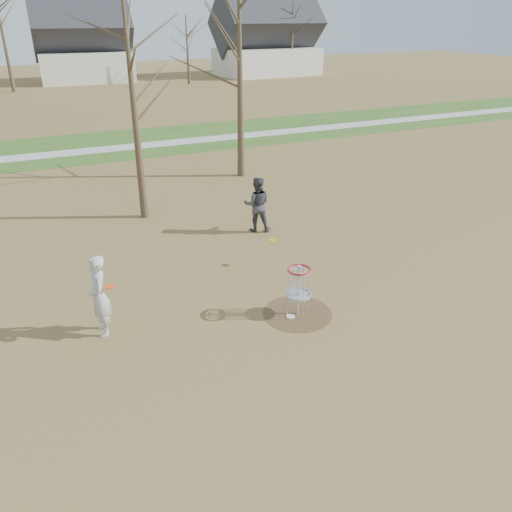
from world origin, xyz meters
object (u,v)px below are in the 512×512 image
at_px(player_throwing, 257,204).
at_px(disc_grounded, 291,317).
at_px(player_standing, 99,296).
at_px(disc_golf_basket, 299,283).

bearing_deg(player_throwing, disc_grounded, 96.34).
distance_m(player_standing, player_throwing, 7.43).
xyz_separation_m(player_standing, disc_grounded, (4.46, -1.29, -1.00)).
relative_size(player_standing, disc_grounded, 9.29).
xyz_separation_m(player_throwing, disc_golf_basket, (-1.36, -5.49, -0.07)).
height_order(player_throwing, disc_golf_basket, player_throwing).
relative_size(player_standing, player_throwing, 1.04).
relative_size(player_throwing, disc_golf_basket, 1.46).
height_order(player_standing, player_throwing, player_standing).
height_order(disc_grounded, disc_golf_basket, disc_golf_basket).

